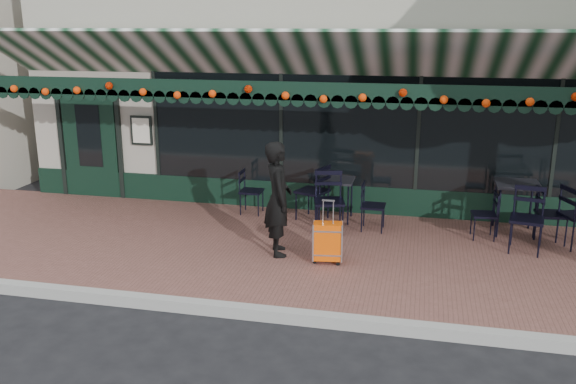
% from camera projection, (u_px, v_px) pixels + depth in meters
% --- Properties ---
extents(ground, '(80.00, 80.00, 0.00)m').
position_uv_depth(ground, '(287.00, 318.00, 7.37)').
color(ground, black).
rests_on(ground, ground).
extents(sidewalk, '(18.00, 4.00, 0.15)m').
position_uv_depth(sidewalk, '(316.00, 254.00, 9.23)').
color(sidewalk, brown).
rests_on(sidewalk, ground).
extents(curb, '(18.00, 0.16, 0.15)m').
position_uv_depth(curb, '(286.00, 316.00, 7.28)').
color(curb, '#9E9E99').
rests_on(curb, ground).
extents(restaurant_building, '(12.00, 9.60, 4.50)m').
position_uv_depth(restaurant_building, '(361.00, 76.00, 14.13)').
color(restaurant_building, '#9E9989').
rests_on(restaurant_building, ground).
extents(woman, '(0.59, 0.71, 1.68)m').
position_uv_depth(woman, '(278.00, 199.00, 8.83)').
color(woman, black).
rests_on(woman, sidewalk).
extents(suitcase, '(0.43, 0.27, 0.92)m').
position_uv_depth(suitcase, '(328.00, 242.00, 8.62)').
color(suitcase, '#ED5207').
rests_on(suitcase, sidewalk).
extents(cafe_table_a, '(0.68, 0.68, 0.84)m').
position_uv_depth(cafe_table_a, '(517.00, 188.00, 9.74)').
color(cafe_table_a, black).
rests_on(cafe_table_a, sidewalk).
extents(cafe_table_b, '(0.59, 0.59, 0.72)m').
position_uv_depth(cafe_table_b, '(336.00, 183.00, 10.43)').
color(cafe_table_b, black).
rests_on(cafe_table_b, sidewalk).
extents(chair_a_left, '(0.41, 0.41, 0.76)m').
position_uv_depth(chair_a_left, '(484.00, 215.00, 9.59)').
color(chair_a_left, black).
rests_on(chair_a_left, sidewalk).
extents(chair_a_right, '(0.50, 0.50, 0.89)m').
position_uv_depth(chair_a_right, '(551.00, 215.00, 9.39)').
color(chair_a_right, black).
rests_on(chair_a_right, sidewalk).
extents(chair_a_front, '(0.57, 0.57, 0.98)m').
position_uv_depth(chair_a_front, '(527.00, 220.00, 8.99)').
color(chair_a_front, black).
rests_on(chair_a_front, sidewalk).
extents(chair_b_left, '(0.64, 0.64, 0.98)m').
position_uv_depth(chair_b_left, '(312.00, 192.00, 10.50)').
color(chair_b_left, black).
rests_on(chair_b_left, sidewalk).
extents(chair_b_right, '(0.41, 0.41, 0.80)m').
position_uv_depth(chair_b_right, '(373.00, 206.00, 9.97)').
color(chair_b_right, black).
rests_on(chair_b_right, sidewalk).
extents(chair_b_front, '(0.60, 0.60, 1.00)m').
position_uv_depth(chair_b_front, '(329.00, 202.00, 9.85)').
color(chair_b_front, black).
rests_on(chair_b_front, sidewalk).
extents(chair_solo, '(0.40, 0.40, 0.80)m').
position_uv_depth(chair_solo, '(252.00, 192.00, 10.85)').
color(chair_solo, black).
rests_on(chair_solo, sidewalk).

